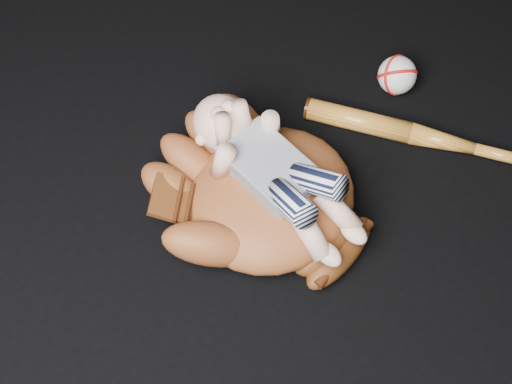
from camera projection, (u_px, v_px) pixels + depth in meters
The scene contains 4 objects.
baseball_glove at pixel (272, 193), 1.21m from camera, with size 0.37×0.42×0.13m, color brown, non-canonical shape.
newborn_baby at pixel (281, 174), 1.16m from camera, with size 0.17×0.36×0.15m, color #EEB399, non-canonical shape.
baseball_bat at pixel (424, 136), 1.32m from camera, with size 0.04×0.45×0.04m, color #B26E22, non-canonical shape.
baseball at pixel (397, 75), 1.38m from camera, with size 0.08×0.08×0.08m, color white.
Camera 1 is at (-0.41, -0.37, 1.10)m, focal length 50.00 mm.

